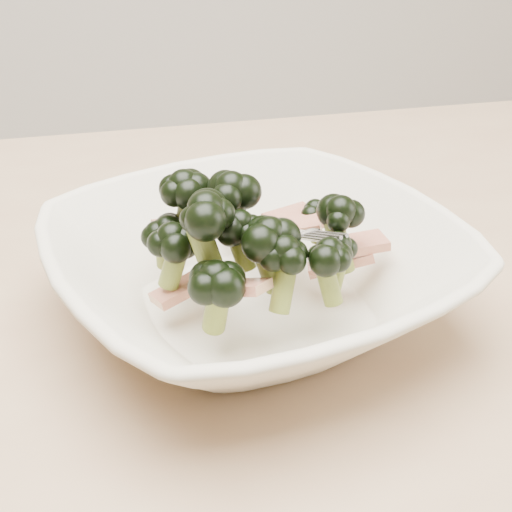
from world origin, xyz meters
name	(u,v)px	position (x,y,z in m)	size (l,w,h in m)	color
dining_table	(114,393)	(0.00, 0.00, 0.65)	(1.20, 0.80, 0.75)	tan
broccoli_dish	(255,267)	(0.11, -0.05, 0.79)	(0.37, 0.37, 0.12)	beige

